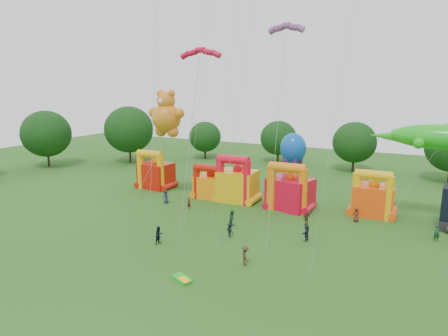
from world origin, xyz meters
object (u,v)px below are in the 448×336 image
at_px(spectator_0, 166,197).
at_px(spectator_4, 306,219).
at_px(octopus_kite, 289,162).
at_px(teddy_bear_kite, 157,146).
at_px(bouncy_castle_0, 155,173).
at_px(bouncy_castle_2, 237,183).
at_px(gecko_kite, 422,168).

distance_m(spectator_0, spectator_4, 20.34).
xyz_separation_m(octopus_kite, spectator_0, (-14.67, -10.58, -4.45)).
relative_size(teddy_bear_kite, octopus_kite, 1.31).
xyz_separation_m(bouncy_castle_0, spectator_0, (6.47, -6.38, -1.45)).
bearing_deg(bouncy_castle_0, bouncy_castle_2, -3.45).
bearing_deg(bouncy_castle_2, octopus_kite, 39.95).
distance_m(bouncy_castle_2, spectator_0, 10.31).
xyz_separation_m(bouncy_castle_2, teddy_bear_kite, (-10.58, -4.45, 5.27)).
bearing_deg(bouncy_castle_0, spectator_0, -44.60).
bearing_deg(spectator_4, teddy_bear_kite, -51.58).
distance_m(bouncy_castle_0, octopus_kite, 21.76).
xyz_separation_m(octopus_kite, spectator_4, (5.67, -10.66, -4.56)).
bearing_deg(teddy_bear_kite, bouncy_castle_2, 22.82).
bearing_deg(bouncy_castle_2, teddy_bear_kite, -157.18).
relative_size(bouncy_castle_0, bouncy_castle_2, 0.92).
xyz_separation_m(teddy_bear_kite, spectator_0, (2.00, -1.03, -6.91)).
xyz_separation_m(gecko_kite, spectator_0, (-32.15, -6.60, -5.94)).
relative_size(teddy_bear_kite, spectator_0, 8.19).
bearing_deg(spectator_0, octopus_kite, 38.05).
height_order(teddy_bear_kite, gecko_kite, teddy_bear_kite).
relative_size(bouncy_castle_2, gecko_kite, 0.47).
distance_m(teddy_bear_kite, gecko_kite, 34.62).
relative_size(bouncy_castle_2, spectator_4, 3.99).
bearing_deg(octopus_kite, gecko_kite, -12.82).
bearing_deg(bouncy_castle_0, teddy_bear_kite, -50.15).
bearing_deg(gecko_kite, spectator_0, -168.39).
bearing_deg(spectator_0, spectator_4, 2.02).
bearing_deg(spectator_4, bouncy_castle_0, -62.30).
height_order(teddy_bear_kite, spectator_4, teddy_bear_kite).
relative_size(bouncy_castle_2, teddy_bear_kite, 0.43).
bearing_deg(teddy_bear_kite, bouncy_castle_0, 129.85).
bearing_deg(octopus_kite, bouncy_castle_0, -168.77).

